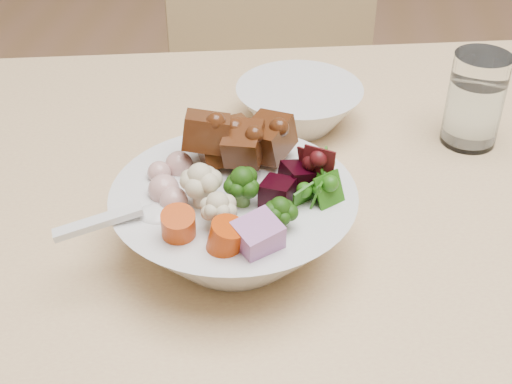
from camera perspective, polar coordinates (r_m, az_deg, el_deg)
chair_far at (r=1.28m, az=2.27°, el=5.62°), size 0.48×0.48×0.82m
food_bowl at (r=0.62m, az=-1.60°, el=-1.94°), size 0.21×0.21×0.11m
soup_spoon at (r=0.58m, az=-9.00°, el=-2.01°), size 0.10×0.06×0.02m
water_glass at (r=0.80m, az=17.08°, el=6.80°), size 0.06×0.06×0.10m
side_bowl at (r=0.81m, az=3.45°, el=6.85°), size 0.14×0.14×0.05m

